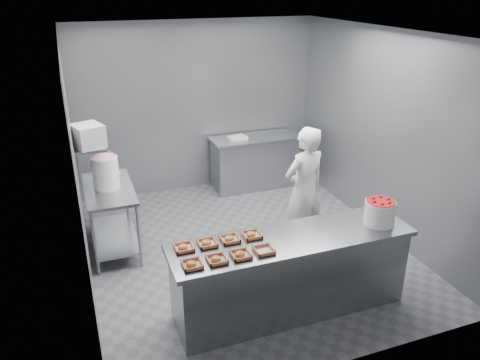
{
  "coord_description": "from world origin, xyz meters",
  "views": [
    {
      "loc": [
        -1.97,
        -5.1,
        3.34
      ],
      "look_at": [
        -0.15,
        -0.2,
        1.11
      ],
      "focal_mm": 35.0,
      "sensor_mm": 36.0,
      "label": 1
    }
  ],
  "objects_px": {
    "tray_0": "(192,264)",
    "strawberry_tub": "(380,211)",
    "tray_4": "(184,248)",
    "appliance": "(88,136)",
    "prep_table": "(111,209)",
    "glaze_bucket": "(106,172)",
    "tray_5": "(207,243)",
    "worker": "(304,190)",
    "tray_2": "(240,255)",
    "tray_1": "(217,259)",
    "service_counter": "(291,274)",
    "back_counter": "(255,162)",
    "tray_3": "(264,250)",
    "tray_7": "(252,235)",
    "tray_6": "(230,239)"
  },
  "relations": [
    {
      "from": "tray_2",
      "to": "worker",
      "type": "xyz_separation_m",
      "value": [
        1.35,
        1.29,
        -0.08
      ]
    },
    {
      "from": "tray_5",
      "to": "strawberry_tub",
      "type": "relative_size",
      "value": 0.57
    },
    {
      "from": "back_counter",
      "to": "strawberry_tub",
      "type": "xyz_separation_m",
      "value": [
        0.11,
        -3.3,
        0.59
      ]
    },
    {
      "from": "service_counter",
      "to": "tray_1",
      "type": "height_order",
      "value": "tray_1"
    },
    {
      "from": "back_counter",
      "to": "tray_1",
      "type": "bearing_deg",
      "value": -117.47
    },
    {
      "from": "back_counter",
      "to": "tray_1",
      "type": "distance_m",
      "value": 3.87
    },
    {
      "from": "appliance",
      "to": "service_counter",
      "type": "bearing_deg",
      "value": -61.37
    },
    {
      "from": "tray_3",
      "to": "tray_4",
      "type": "bearing_deg",
      "value": 156.39
    },
    {
      "from": "tray_5",
      "to": "glaze_bucket",
      "type": "bearing_deg",
      "value": 113.54
    },
    {
      "from": "tray_0",
      "to": "strawberry_tub",
      "type": "xyz_separation_m",
      "value": [
        2.12,
        0.11,
        0.12
      ]
    },
    {
      "from": "glaze_bucket",
      "to": "tray_4",
      "type": "bearing_deg",
      "value": -73.15
    },
    {
      "from": "tray_1",
      "to": "glaze_bucket",
      "type": "distance_m",
      "value": 2.27
    },
    {
      "from": "worker",
      "to": "strawberry_tub",
      "type": "bearing_deg",
      "value": 90.47
    },
    {
      "from": "prep_table",
      "to": "glaze_bucket",
      "type": "height_order",
      "value": "glaze_bucket"
    },
    {
      "from": "prep_table",
      "to": "worker",
      "type": "relative_size",
      "value": 0.71
    },
    {
      "from": "tray_6",
      "to": "back_counter",
      "type": "bearing_deg",
      "value": 63.65
    },
    {
      "from": "tray_7",
      "to": "worker",
      "type": "xyz_separation_m",
      "value": [
        1.11,
        0.97,
        -0.08
      ]
    },
    {
      "from": "worker",
      "to": "glaze_bucket",
      "type": "bearing_deg",
      "value": -32.73
    },
    {
      "from": "appliance",
      "to": "back_counter",
      "type": "bearing_deg",
      "value": 11.33
    },
    {
      "from": "tray_1",
      "to": "tray_2",
      "type": "xyz_separation_m",
      "value": [
        0.24,
        0.0,
        0.0
      ]
    },
    {
      "from": "tray_3",
      "to": "glaze_bucket",
      "type": "height_order",
      "value": "glaze_bucket"
    },
    {
      "from": "tray_2",
      "to": "worker",
      "type": "height_order",
      "value": "worker"
    },
    {
      "from": "tray_0",
      "to": "tray_1",
      "type": "xyz_separation_m",
      "value": [
        0.24,
        0.0,
        0.0
      ]
    },
    {
      "from": "tray_3",
      "to": "tray_6",
      "type": "relative_size",
      "value": 1.0
    },
    {
      "from": "appliance",
      "to": "prep_table",
      "type": "bearing_deg",
      "value": 39.14
    },
    {
      "from": "service_counter",
      "to": "tray_4",
      "type": "xyz_separation_m",
      "value": [
        -1.11,
        0.16,
        0.47
      ]
    },
    {
      "from": "tray_5",
      "to": "strawberry_tub",
      "type": "distance_m",
      "value": 1.9
    },
    {
      "from": "tray_5",
      "to": "strawberry_tub",
      "type": "xyz_separation_m",
      "value": [
        1.88,
        -0.21,
        0.12
      ]
    },
    {
      "from": "appliance",
      "to": "tray_1",
      "type": "bearing_deg",
      "value": -81.37
    },
    {
      "from": "tray_4",
      "to": "strawberry_tub",
      "type": "height_order",
      "value": "strawberry_tub"
    },
    {
      "from": "worker",
      "to": "tray_1",
      "type": "bearing_deg",
      "value": 25.55
    },
    {
      "from": "tray_0",
      "to": "tray_1",
      "type": "height_order",
      "value": "same"
    },
    {
      "from": "tray_2",
      "to": "appliance",
      "type": "relative_size",
      "value": 0.54
    },
    {
      "from": "tray_7",
      "to": "glaze_bucket",
      "type": "distance_m",
      "value": 2.22
    },
    {
      "from": "tray_4",
      "to": "tray_7",
      "type": "relative_size",
      "value": 1.0
    },
    {
      "from": "tray_4",
      "to": "appliance",
      "type": "relative_size",
      "value": 0.54
    },
    {
      "from": "tray_3",
      "to": "tray_0",
      "type": "bearing_deg",
      "value": -180.0
    },
    {
      "from": "service_counter",
      "to": "tray_6",
      "type": "distance_m",
      "value": 0.8
    },
    {
      "from": "tray_1",
      "to": "glaze_bucket",
      "type": "relative_size",
      "value": 0.37
    },
    {
      "from": "tray_1",
      "to": "tray_7",
      "type": "distance_m",
      "value": 0.57
    },
    {
      "from": "worker",
      "to": "glaze_bucket",
      "type": "xyz_separation_m",
      "value": [
        -2.38,
        0.84,
        0.27
      ]
    },
    {
      "from": "service_counter",
      "to": "appliance",
      "type": "height_order",
      "value": "appliance"
    },
    {
      "from": "tray_2",
      "to": "worker",
      "type": "distance_m",
      "value": 1.87
    },
    {
      "from": "tray_3",
      "to": "glaze_bucket",
      "type": "distance_m",
      "value": 2.48
    },
    {
      "from": "prep_table",
      "to": "tray_7",
      "type": "relative_size",
      "value": 6.4
    },
    {
      "from": "service_counter",
      "to": "tray_4",
      "type": "relative_size",
      "value": 13.88
    },
    {
      "from": "service_counter",
      "to": "appliance",
      "type": "distance_m",
      "value": 2.77
    },
    {
      "from": "prep_table",
      "to": "worker",
      "type": "distance_m",
      "value": 2.52
    },
    {
      "from": "tray_0",
      "to": "tray_4",
      "type": "relative_size",
      "value": 1.0
    },
    {
      "from": "tray_2",
      "to": "glaze_bucket",
      "type": "bearing_deg",
      "value": 115.82
    }
  ]
}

